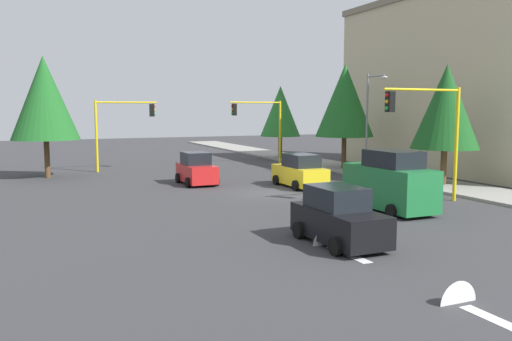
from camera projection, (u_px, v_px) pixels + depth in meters
ground_plane at (270, 193)px, 29.24m from camera, size 120.00×120.00×0.00m
sidewalk_kerb at (372, 173)px, 37.96m from camera, size 80.00×4.00×0.15m
lane_arrow_near at (335, 248)px, 17.56m from camera, size 2.40×1.10×1.10m
lane_arrow_mid at (475, 311)px, 12.10m from camera, size 2.40×1.10×1.10m
apartment_block at (471, 82)px, 39.49m from camera, size 21.17×9.30×13.20m
traffic_signal_near_left at (429, 121)px, 25.58m from camera, size 0.36×4.59×5.69m
traffic_signal_far_right at (122, 121)px, 39.31m from camera, size 0.36×4.59×5.27m
traffic_signal_far_left at (260, 119)px, 43.79m from camera, size 0.36×4.59×5.32m
street_lamp_curbside at (370, 113)px, 35.68m from camera, size 2.15×0.28×7.00m
tree_opposite_side at (44, 98)px, 35.17m from camera, size 4.45×4.45×8.15m
tree_roadside_near at (446, 107)px, 31.05m from camera, size 3.97×3.97×7.24m
tree_roadside_mid at (345, 100)px, 39.89m from camera, size 4.39×4.39×8.04m
tree_roadside_far at (280, 111)px, 48.89m from camera, size 3.72×3.72×6.77m
delivery_van_green at (390, 183)px, 24.03m from camera, size 4.80×2.22×2.77m
car_yellow at (300, 172)px, 31.44m from camera, size 4.14×2.08×1.98m
car_black at (339, 218)px, 18.10m from camera, size 3.97×2.03×1.98m
car_red at (196, 170)px, 32.60m from camera, size 3.60×2.00×1.98m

